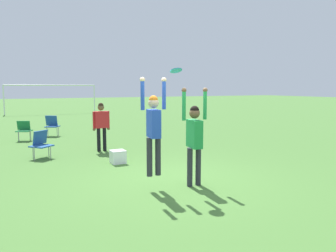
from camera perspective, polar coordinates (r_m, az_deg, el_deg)
ground_plane at (r=7.53m, az=0.70°, el=-9.76°), size 120.00×120.00×0.00m
person_jumping at (r=6.72m, az=-2.53°, el=0.26°), size 0.58×0.46×2.04m
person_defending at (r=7.06m, az=4.61°, el=-1.46°), size 0.63×0.50×2.13m
frisbee at (r=6.93m, az=1.40°, el=9.63°), size 0.26×0.25×0.10m
camping_chair_0 at (r=10.67m, az=-21.26°, el=-2.71°), size 0.75×0.84×0.82m
camping_chair_1 at (r=14.38m, az=-23.79°, el=-0.47°), size 0.68×0.73×0.79m
camping_chair_2 at (r=15.25m, az=-19.56°, el=0.31°), size 0.71×0.78×0.90m
person_spectator_near at (r=11.16m, az=-11.55°, el=0.61°), size 0.59×0.23×1.62m
cooler_box at (r=9.40m, az=-8.72°, el=-5.31°), size 0.40×0.39×0.37m
soccer_goal at (r=28.35m, az=-19.64°, el=5.79°), size 7.10×0.10×2.35m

